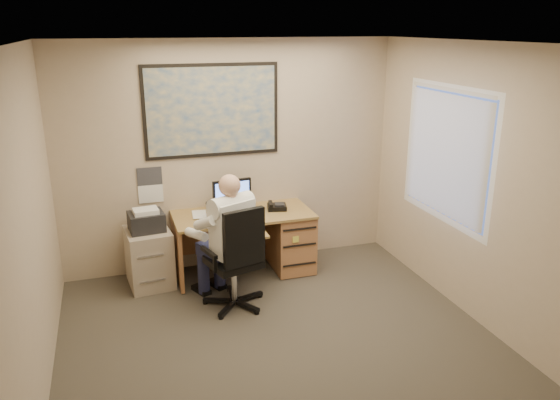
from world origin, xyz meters
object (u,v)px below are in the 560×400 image
object	(u,v)px
filing_cabinet	(149,252)
office_chair	(234,278)
desk	(270,234)
person	(232,241)

from	to	relation	value
filing_cabinet	office_chair	distance (m)	1.14
desk	office_chair	xyz separation A→B (m)	(-0.63, -0.81, -0.11)
desk	person	bearing A→B (deg)	-130.26
person	office_chair	bearing A→B (deg)	-123.89
filing_cabinet	office_chair	bearing A→B (deg)	-51.91
desk	office_chair	size ratio (longest dim) A/B	1.41
desk	person	world-z (taller)	person
office_chair	person	world-z (taller)	person
desk	office_chair	world-z (taller)	office_chair
office_chair	person	distance (m)	0.39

